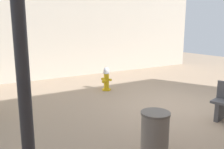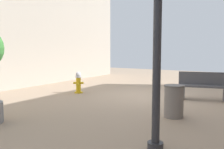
% 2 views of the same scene
% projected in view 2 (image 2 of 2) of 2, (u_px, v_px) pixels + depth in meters
% --- Properties ---
extents(ground_plane, '(23.40, 23.40, 0.00)m').
position_uv_depth(ground_plane, '(150.00, 96.00, 9.21)').
color(ground_plane, tan).
extents(fire_hydrant, '(0.40, 0.38, 0.84)m').
position_uv_depth(fire_hydrant, '(78.00, 82.00, 9.88)').
color(fire_hydrant, gold).
rests_on(fire_hydrant, ground_plane).
extents(bench_near, '(1.75, 0.82, 0.95)m').
position_uv_depth(bench_near, '(204.00, 85.00, 8.55)').
color(bench_near, '#4C4C51').
rests_on(bench_near, ground_plane).
extents(street_lamp, '(0.36, 0.36, 3.68)m').
position_uv_depth(street_lamp, '(158.00, 15.00, 4.12)').
color(street_lamp, '#2D2D33').
rests_on(street_lamp, ground_plane).
extents(trash_bin, '(0.51, 0.51, 0.83)m').
position_uv_depth(trash_bin, '(174.00, 101.00, 6.35)').
color(trash_bin, slate).
rests_on(trash_bin, ground_plane).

